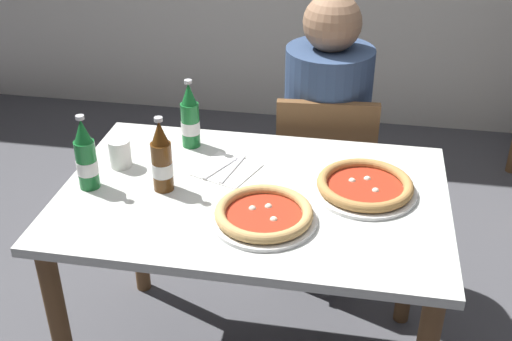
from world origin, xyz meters
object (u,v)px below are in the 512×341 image
object	(u,v)px
beer_bottle_left	(86,158)
napkin_with_cutlery	(227,169)
dining_table_main	(253,222)
beer_bottle_right	(162,160)
beer_bottle_center	(190,119)
paper_cup	(120,153)
pizza_margherita_near	(264,215)
chair_behind_table	(324,174)
pizza_marinara_far	(365,186)
diner_seated	(325,146)

from	to	relation	value
beer_bottle_left	napkin_with_cutlery	bearing A→B (deg)	23.75
dining_table_main	beer_bottle_right	distance (m)	0.36
dining_table_main	beer_bottle_center	xyz separation A→B (m)	(-0.27, 0.27, 0.22)
paper_cup	pizza_margherita_near	bearing A→B (deg)	-24.01
chair_behind_table	paper_cup	xyz separation A→B (m)	(-0.64, -0.52, 0.32)
dining_table_main	pizza_marinara_far	distance (m)	0.37
chair_behind_table	beer_bottle_right	size ratio (longest dim) A/B	3.44
beer_bottle_right	paper_cup	world-z (taller)	beer_bottle_right
beer_bottle_center	napkin_with_cutlery	distance (m)	0.24
pizza_marinara_far	beer_bottle_right	bearing A→B (deg)	-171.66
dining_table_main	beer_bottle_left	distance (m)	0.56
diner_seated	beer_bottle_center	world-z (taller)	diner_seated
chair_behind_table	beer_bottle_left	bearing A→B (deg)	39.54
pizza_marinara_far	beer_bottle_center	world-z (taller)	beer_bottle_center
napkin_with_cutlery	paper_cup	xyz separation A→B (m)	(-0.35, -0.03, 0.04)
chair_behind_table	diner_seated	size ratio (longest dim) A/B	0.70
beer_bottle_left	beer_bottle_center	xyz separation A→B (m)	(0.24, 0.33, 0.00)
paper_cup	napkin_with_cutlery	bearing A→B (deg)	5.51
chair_behind_table	paper_cup	world-z (taller)	chair_behind_table
pizza_marinara_far	chair_behind_table	bearing A→B (deg)	106.23
beer_bottle_left	napkin_with_cutlery	world-z (taller)	beer_bottle_left
pizza_margherita_near	beer_bottle_left	bearing A→B (deg)	171.10
dining_table_main	diner_seated	size ratio (longest dim) A/B	0.99
napkin_with_cutlery	beer_bottle_left	bearing A→B (deg)	-156.25
chair_behind_table	beer_bottle_left	distance (m)	1.03
beer_bottle_left	paper_cup	size ratio (longest dim) A/B	2.60
pizza_margherita_near	beer_bottle_center	size ratio (longest dim) A/B	1.26
beer_bottle_center	napkin_with_cutlery	world-z (taller)	beer_bottle_center
napkin_with_cutlery	paper_cup	world-z (taller)	paper_cup
pizza_marinara_far	beer_bottle_left	world-z (taller)	beer_bottle_left
pizza_marinara_far	beer_bottle_left	bearing A→B (deg)	-171.97
beer_bottle_left	pizza_marinara_far	bearing A→B (deg)	8.03
beer_bottle_center	paper_cup	bearing A→B (deg)	-136.17
pizza_margherita_near	napkin_with_cutlery	size ratio (longest dim) A/B	1.34
chair_behind_table	pizza_marinara_far	xyz separation A→B (m)	(0.16, -0.55, 0.29)
chair_behind_table	beer_bottle_left	world-z (taller)	beer_bottle_left
chair_behind_table	pizza_marinara_far	distance (m)	0.64
pizza_marinara_far	napkin_with_cutlery	distance (m)	0.46
beer_bottle_right	napkin_with_cutlery	size ratio (longest dim) A/B	1.07
beer_bottle_right	pizza_margherita_near	bearing A→B (deg)	-19.38
napkin_with_cutlery	dining_table_main	bearing A→B (deg)	-47.16
diner_seated	beer_bottle_right	distance (m)	0.87
pizza_margherita_near	beer_bottle_right	distance (m)	0.37
pizza_margherita_near	beer_bottle_left	xyz separation A→B (m)	(-0.57, 0.09, 0.08)
diner_seated	beer_bottle_left	distance (m)	1.03
beer_bottle_right	chair_behind_table	bearing A→B (deg)	54.13
beer_bottle_left	beer_bottle_center	distance (m)	0.41
beer_bottle_left	chair_behind_table	bearing A→B (deg)	43.84
pizza_margherita_near	chair_behind_table	bearing A→B (deg)	80.76
diner_seated	pizza_margherita_near	distance (m)	0.84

